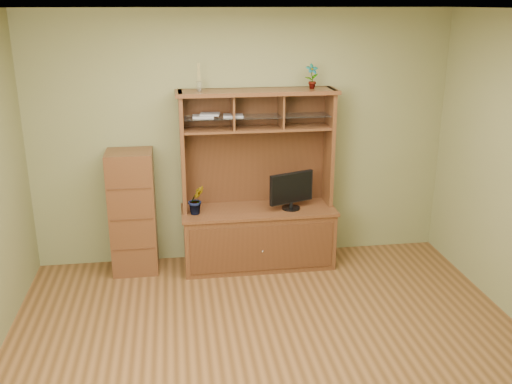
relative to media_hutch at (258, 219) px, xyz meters
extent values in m
cube|color=#4F3116|center=(-0.13, -1.73, -0.53)|extent=(4.50, 4.00, 0.02)
cube|color=white|center=(-0.13, -1.73, 2.19)|extent=(4.50, 4.00, 0.02)
cube|color=olive|center=(-0.13, 0.28, 0.83)|extent=(4.50, 0.02, 2.70)
cube|color=olive|center=(-0.13, -3.74, 0.83)|extent=(4.50, 0.02, 2.70)
cube|color=#4C2615|center=(0.00, -0.02, -0.21)|extent=(1.60, 0.55, 0.62)
cube|color=#391F0F|center=(0.00, -0.30, -0.21)|extent=(1.50, 0.01, 0.50)
sphere|color=silver|center=(0.00, -0.32, -0.24)|extent=(0.02, 0.02, 0.02)
cube|color=#4C2615|center=(0.00, -0.02, 0.11)|extent=(1.64, 0.59, 0.03)
cube|color=#4C2615|center=(-0.78, 0.08, 0.75)|extent=(0.04, 0.35, 1.25)
cube|color=#4C2615|center=(0.78, 0.08, 0.75)|extent=(0.04, 0.35, 1.25)
cube|color=#391F0F|center=(0.00, 0.24, 0.75)|extent=(1.52, 0.02, 1.25)
cube|color=#4C2615|center=(0.00, 0.08, 1.36)|extent=(1.66, 0.40, 0.04)
cube|color=#4C2615|center=(0.00, 0.08, 0.98)|extent=(1.52, 0.32, 0.02)
cube|color=#4C2615|center=(-0.25, 0.08, 1.16)|extent=(0.02, 0.31, 0.35)
cube|color=#4C2615|center=(0.25, 0.08, 1.16)|extent=(0.02, 0.31, 0.35)
cube|color=silver|center=(0.00, 0.07, 1.11)|extent=(1.50, 0.27, 0.01)
cylinder|color=black|center=(0.34, -0.08, 0.14)|extent=(0.19, 0.19, 0.02)
cylinder|color=black|center=(0.34, -0.08, 0.18)|extent=(0.04, 0.04, 0.06)
cube|color=black|center=(0.34, -0.08, 0.36)|extent=(0.49, 0.21, 0.33)
imported|color=#32571D|center=(-0.66, -0.08, 0.28)|extent=(0.20, 0.18, 0.31)
imported|color=#2D6222|center=(0.57, 0.08, 1.51)|extent=(0.14, 0.11, 0.25)
cylinder|color=silver|center=(-0.59, 0.08, 1.43)|extent=(0.05, 0.05, 0.10)
cylinder|color=tan|center=(-0.59, 0.08, 1.56)|extent=(0.04, 0.04, 0.18)
cube|color=#A1A1A6|center=(-0.56, 0.08, 1.12)|extent=(0.22, 0.16, 0.02)
cube|color=#A1A1A6|center=(-0.49, 0.08, 1.14)|extent=(0.22, 0.18, 0.02)
cube|color=#A1A1A6|center=(-0.25, 0.08, 1.12)|extent=(0.21, 0.17, 0.02)
cube|color=#4C2615|center=(-1.32, 0.04, 0.13)|extent=(0.47, 0.42, 1.31)
cube|color=#391F0F|center=(-1.32, -0.17, -0.19)|extent=(0.43, 0.01, 0.02)
cube|color=#391F0F|center=(-1.32, -0.17, 0.13)|extent=(0.43, 0.01, 0.01)
cube|color=#391F0F|center=(-1.32, -0.17, 0.46)|extent=(0.43, 0.01, 0.01)
camera|label=1|loc=(-0.86, -5.69, 2.22)|focal=40.00mm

